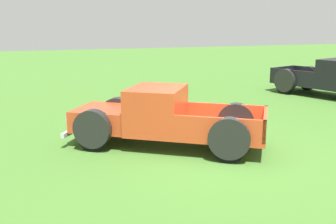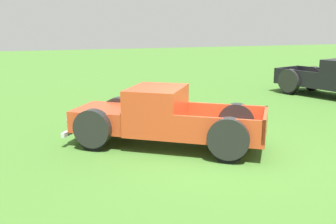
% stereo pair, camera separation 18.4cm
% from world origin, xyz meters
% --- Properties ---
extents(ground_plane, '(80.00, 80.00, 0.00)m').
position_xyz_m(ground_plane, '(0.00, 0.00, 0.00)').
color(ground_plane, '#477A2D').
extents(pickup_truck_foreground, '(4.26, 5.07, 1.52)m').
position_xyz_m(pickup_truck_foreground, '(-1.19, -1.28, 0.72)').
color(pickup_truck_foreground, '#D14723').
rests_on(pickup_truck_foreground, ground_plane).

